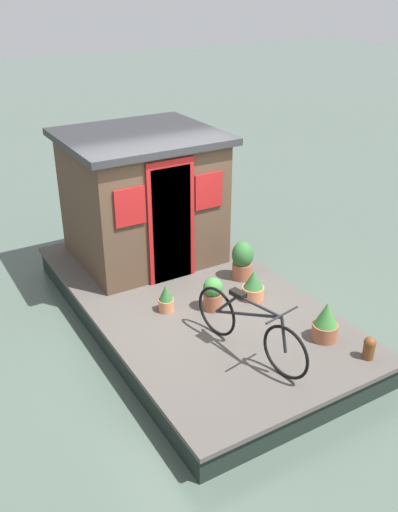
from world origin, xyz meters
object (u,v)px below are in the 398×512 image
at_px(houseboat_cabin, 143,197).
at_px(potted_plant_fern, 242,260).
at_px(bicycle, 249,328).
at_px(potted_plant_thyme, 326,322).
at_px(potted_plant_sage, 213,294).
at_px(mooring_bollard, 369,347).
at_px(potted_plant_succulent, 166,299).
at_px(potted_plant_lavender, 253,286).

relative_size(houseboat_cabin, potted_plant_fern, 3.87).
xyz_separation_m(bicycle, potted_plant_thyme, (-0.23, -0.97, -0.12)).
height_order(potted_plant_sage, mooring_bollard, potted_plant_sage).
bearing_deg(potted_plant_thyme, houseboat_cabin, 15.43).
height_order(potted_plant_sage, potted_plant_succulent, potted_plant_sage).
bearing_deg(bicycle, potted_plant_fern, -32.42).
bearing_deg(potted_plant_succulent, potted_plant_thyme, -138.67).
distance_m(potted_plant_sage, potted_plant_lavender, 0.61).
distance_m(potted_plant_sage, potted_plant_fern, 0.96).
bearing_deg(potted_plant_sage, potted_plant_succulent, 63.77).
height_order(bicycle, potted_plant_sage, bicycle).
xyz_separation_m(potted_plant_sage, mooring_bollard, (-1.83, -0.98, -0.08)).
distance_m(houseboat_cabin, potted_plant_thyme, 3.38).
bearing_deg(potted_plant_fern, potted_plant_sage, 121.56).
xyz_separation_m(potted_plant_lavender, mooring_bollard, (-1.77, -0.37, -0.05)).
relative_size(houseboat_cabin, potted_plant_lavender, 5.24).
relative_size(bicycle, mooring_bollard, 6.02).
xyz_separation_m(potted_plant_fern, potted_plant_thyme, (-1.78, 0.01, -0.05)).
bearing_deg(bicycle, potted_plant_succulent, 16.48).
relative_size(potted_plant_lavender, potted_plant_thyme, 0.84).
bearing_deg(bicycle, potted_plant_sage, -9.00).
distance_m(houseboat_cabin, potted_plant_lavender, 2.23).
bearing_deg(potted_plant_succulent, houseboat_cabin, -16.47).
relative_size(houseboat_cabin, bicycle, 1.30).
height_order(potted_plant_sage, potted_plant_fern, potted_plant_fern).
xyz_separation_m(houseboat_cabin, bicycle, (-2.95, 0.09, -0.63)).
distance_m(potted_plant_lavender, potted_plant_thyme, 1.23).
distance_m(houseboat_cabin, potted_plant_succulent, 1.88).
bearing_deg(mooring_bollard, potted_plant_succulent, 36.18).
xyz_separation_m(potted_plant_sage, potted_plant_succulent, (0.27, 0.56, -0.05)).
distance_m(bicycle, potted_plant_lavender, 1.26).
bearing_deg(mooring_bollard, potted_plant_fern, 4.03).
height_order(potted_plant_thyme, mooring_bollard, potted_plant_thyme).
relative_size(potted_plant_sage, mooring_bollard, 1.61).
height_order(potted_plant_sage, potted_plant_lavender, potted_plant_sage).
bearing_deg(potted_plant_sage, bicycle, 171.00).
height_order(houseboat_cabin, potted_plant_sage, houseboat_cabin).
bearing_deg(potted_plant_lavender, potted_plant_sage, 84.25).
distance_m(potted_plant_fern, potted_plant_thyme, 1.78).
relative_size(houseboat_cabin, potted_plant_sage, 4.87).
relative_size(potted_plant_sage, potted_plant_lavender, 1.08).
bearing_deg(potted_plant_lavender, houseboat_cabin, 19.05).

